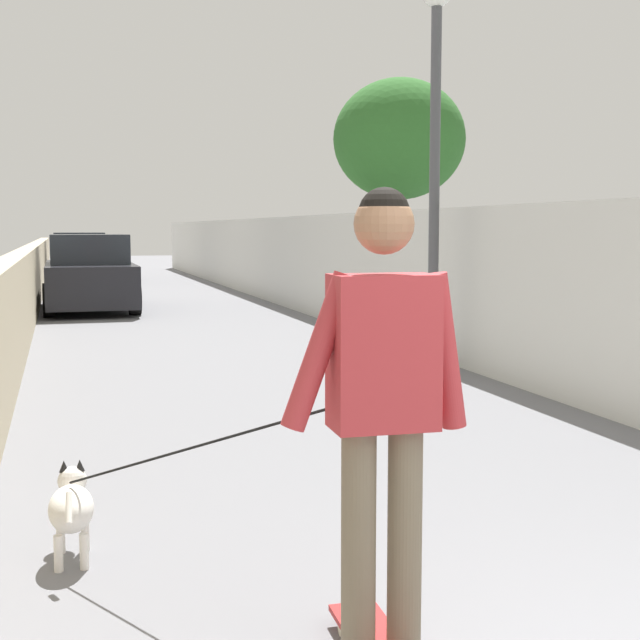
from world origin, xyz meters
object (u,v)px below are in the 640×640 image
object	(u,v)px
person_skateboarder	(383,383)
dog	(73,505)
tree_right_near	(399,141)
car_near	(90,275)
car_far	(79,259)
lamp_post	(436,105)

from	to	relation	value
person_skateboarder	dog	size ratio (longest dim) A/B	0.97
tree_right_near	car_near	xyz separation A→B (m)	(3.87, 5.19, -2.47)
car_near	car_far	bearing A→B (deg)	0.00
lamp_post	car_near	world-z (taller)	lamp_post
person_skateboarder	dog	world-z (taller)	person_skateboarder
tree_right_near	person_skateboarder	bearing A→B (deg)	158.19
lamp_post	car_far	size ratio (longest dim) A/B	1.14
car_near	car_far	distance (m)	9.85
person_skateboarder	car_far	world-z (taller)	person_skateboarder
lamp_post	car_far	bearing A→B (deg)	10.72
tree_right_near	lamp_post	size ratio (longest dim) A/B	0.95
person_skateboarder	tree_right_near	bearing A→B (deg)	-21.81
dog	car_far	size ratio (longest dim) A/B	0.45
lamp_post	car_near	distance (m)	10.01
tree_right_near	dog	bearing A→B (deg)	150.48
tree_right_near	person_skateboarder	distance (m)	12.63
tree_right_near	car_near	bearing A→B (deg)	53.28
car_far	person_skateboarder	bearing A→B (deg)	-178.72
dog	car_near	world-z (taller)	car_near
lamp_post	car_far	world-z (taller)	lamp_post
lamp_post	dog	bearing A→B (deg)	140.13
tree_right_near	car_far	world-z (taller)	tree_right_near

